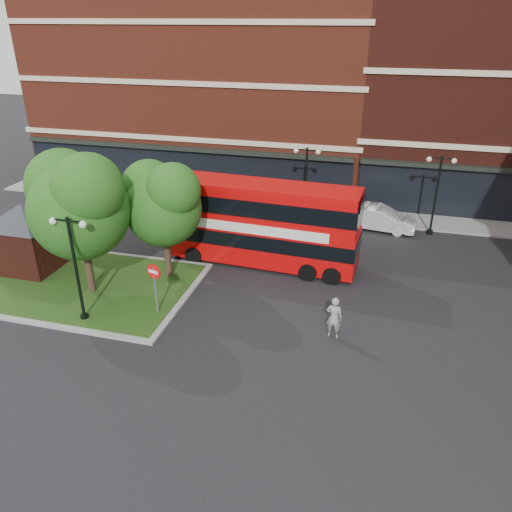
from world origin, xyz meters
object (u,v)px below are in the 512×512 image
(woman, at_px, (334,317))
(car_silver, at_px, (206,195))
(bus, at_px, (261,219))
(car_white, at_px, (378,218))

(woman, relative_size, car_silver, 0.45)
(bus, height_order, car_white, bus)
(car_silver, bearing_deg, car_white, -96.11)
(bus, relative_size, car_white, 2.25)
(woman, bearing_deg, bus, -46.46)
(car_white, bearing_deg, car_silver, 89.58)
(car_silver, xyz_separation_m, car_white, (12.19, -1.50, 0.05))
(bus, height_order, woman, bus)
(car_silver, bearing_deg, woman, -141.45)
(bus, xyz_separation_m, car_silver, (-6.17, 8.07, -1.89))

